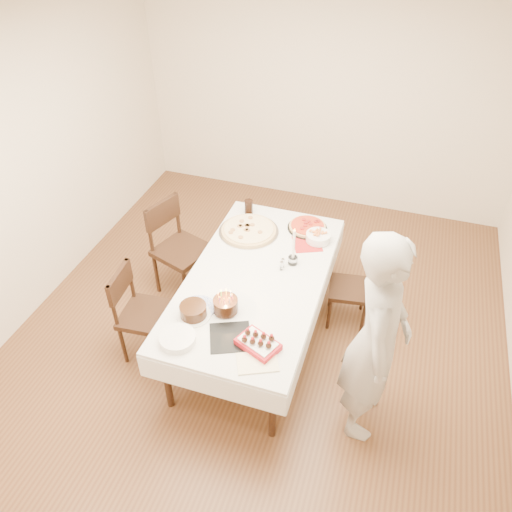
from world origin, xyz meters
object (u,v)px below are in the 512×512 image
(chair_right_savory, at_px, (349,289))
(strawberry_box, at_px, (258,343))
(person, at_px, (376,340))
(pizza_white, at_px, (249,230))
(pizza_pepperoni, at_px, (307,227))
(taper_candle, at_px, (294,246))
(pasta_bowl, at_px, (318,237))
(chair_left_dessert, at_px, (147,315))
(cola_glass, at_px, (249,207))
(dining_table, at_px, (256,308))
(chair_left_savory, at_px, (182,251))
(layer_cake, at_px, (193,311))
(birthday_cake, at_px, (225,302))

(chair_right_savory, relative_size, strawberry_box, 2.59)
(person, xyz_separation_m, pizza_white, (-1.34, 1.15, -0.15))
(pizza_pepperoni, xyz_separation_m, strawberry_box, (0.00, -1.56, 0.02))
(taper_candle, bearing_deg, pasta_bowl, 70.29)
(pizza_white, distance_m, pasta_bowl, 0.67)
(chair_left_dessert, xyz_separation_m, pizza_pepperoni, (1.10, 1.28, 0.31))
(taper_candle, bearing_deg, cola_glass, 134.96)
(dining_table, xyz_separation_m, strawberry_box, (0.25, -0.73, 0.41))
(chair_left_savory, xyz_separation_m, pasta_bowl, (1.30, 0.26, 0.29))
(pasta_bowl, xyz_separation_m, strawberry_box, (-0.14, -1.40, -0.01))
(layer_cake, relative_size, birthday_cake, 1.37)
(layer_cake, distance_m, strawberry_box, 0.60)
(pizza_pepperoni, relative_size, pasta_bowl, 1.67)
(cola_glass, height_order, strawberry_box, cola_glass)
(pizza_white, bearing_deg, pizza_pepperoni, 24.09)
(pizza_pepperoni, bearing_deg, birthday_cake, -105.36)
(birthday_cake, bearing_deg, layer_cake, -150.48)
(pasta_bowl, height_order, layer_cake, layer_cake)
(chair_right_savory, xyz_separation_m, cola_glass, (-1.13, 0.41, 0.43))
(dining_table, height_order, layer_cake, layer_cake)
(pizza_pepperoni, height_order, layer_cake, layer_cake)
(dining_table, bearing_deg, chair_left_savory, 155.87)
(cola_glass, height_order, layer_cake, cola_glass)
(chair_left_dessert, height_order, taper_candle, taper_candle)
(pizza_white, distance_m, cola_glass, 0.32)
(person, xyz_separation_m, pizza_pepperoni, (-0.82, 1.38, -0.15))
(pizza_pepperoni, bearing_deg, chair_left_dessert, -130.70)
(dining_table, xyz_separation_m, chair_left_dessert, (-0.85, -0.45, 0.08))
(person, bearing_deg, chair_left_dessert, 85.12)
(taper_candle, bearing_deg, birthday_cake, -115.76)
(chair_right_savory, xyz_separation_m, chair_left_savory, (-1.67, -0.09, 0.11))
(chair_left_savory, height_order, person, person)
(pizza_pepperoni, height_order, cola_glass, cola_glass)
(pizza_white, height_order, cola_glass, cola_glass)
(pasta_bowl, bearing_deg, birthday_cake, -113.71)
(layer_cake, bearing_deg, chair_right_savory, 44.83)
(chair_left_savory, xyz_separation_m, taper_candle, (1.16, -0.13, 0.44))
(pasta_bowl, distance_m, birthday_cake, 1.23)
(taper_candle, distance_m, layer_cake, 1.05)
(birthday_cake, bearing_deg, chair_left_savory, 132.88)
(pizza_pepperoni, distance_m, birthday_cake, 1.34)
(taper_candle, bearing_deg, pizza_pepperoni, 90.04)
(chair_left_savory, bearing_deg, dining_table, 174.61)
(chair_right_savory, xyz_separation_m, birthday_cake, (-0.86, -0.95, 0.45))
(person, height_order, cola_glass, person)
(dining_table, distance_m, chair_left_savory, 1.00)
(pasta_bowl, bearing_deg, chair_right_savory, -25.47)
(chair_right_savory, height_order, layer_cake, layer_cake)
(pizza_pepperoni, xyz_separation_m, taper_candle, (0.00, -0.55, 0.17))
(chair_left_savory, distance_m, strawberry_box, 1.65)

